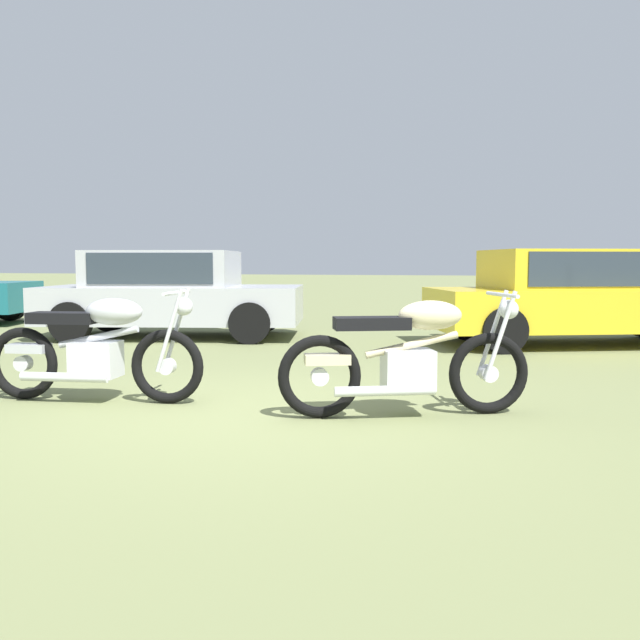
{
  "coord_description": "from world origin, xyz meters",
  "views": [
    {
      "loc": [
        2.14,
        -5.05,
        1.24
      ],
      "look_at": [
        0.24,
        1.75,
        0.63
      ],
      "focal_mm": 37.61,
      "sensor_mm": 36.0,
      "label": 1
    }
  ],
  "objects_px": {
    "motorcycle_silver": "(96,348)",
    "motorcycle_cream": "(409,357)",
    "car_silver": "(170,289)",
    "car_yellow": "(578,292)"
  },
  "relations": [
    {
      "from": "motorcycle_silver",
      "to": "car_silver",
      "type": "bearing_deg",
      "value": 103.32
    },
    {
      "from": "motorcycle_cream",
      "to": "car_silver",
      "type": "distance_m",
      "value": 6.59
    },
    {
      "from": "motorcycle_cream",
      "to": "car_silver",
      "type": "xyz_separation_m",
      "value": [
        -4.64,
        4.67,
        0.32
      ]
    },
    {
      "from": "motorcycle_cream",
      "to": "car_silver",
      "type": "height_order",
      "value": "car_silver"
    },
    {
      "from": "car_silver",
      "to": "motorcycle_silver",
      "type": "bearing_deg",
      "value": -82.28
    },
    {
      "from": "motorcycle_cream",
      "to": "car_silver",
      "type": "bearing_deg",
      "value": 112.57
    },
    {
      "from": "motorcycle_silver",
      "to": "car_yellow",
      "type": "bearing_deg",
      "value": 42.95
    },
    {
      "from": "car_silver",
      "to": "motorcycle_cream",
      "type": "bearing_deg",
      "value": -58.57
    },
    {
      "from": "motorcycle_cream",
      "to": "car_yellow",
      "type": "bearing_deg",
      "value": 49.41
    },
    {
      "from": "motorcycle_silver",
      "to": "motorcycle_cream",
      "type": "height_order",
      "value": "same"
    }
  ]
}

